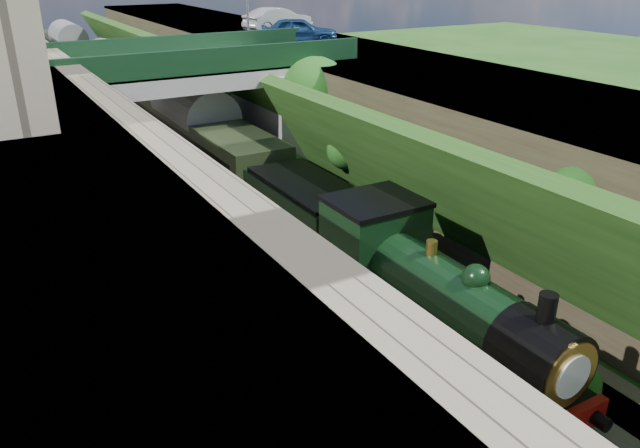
% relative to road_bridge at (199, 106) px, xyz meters
% --- Properties ---
extents(trackbed, '(10.00, 90.00, 0.20)m').
position_rel_road_bridge_xyz_m(trackbed, '(-0.94, -4.00, -3.98)').
color(trackbed, '#473F38').
rests_on(trackbed, ground).
extents(retaining_wall, '(1.00, 90.00, 7.00)m').
position_rel_road_bridge_xyz_m(retaining_wall, '(-6.44, -4.00, -0.58)').
color(retaining_wall, '#756B56').
rests_on(retaining_wall, ground).
extents(street_plateau_right, '(8.00, 90.00, 6.25)m').
position_rel_road_bridge_xyz_m(street_plateau_right, '(8.56, -4.00, -0.95)').
color(street_plateau_right, '#262628').
rests_on(street_plateau_right, ground).
extents(embankment_slope, '(4.21, 90.00, 6.36)m').
position_rel_road_bridge_xyz_m(embankment_slope, '(4.05, -6.03, -1.34)').
color(embankment_slope, '#1E4714').
rests_on(embankment_slope, ground).
extents(track_left, '(2.50, 90.00, 0.20)m').
position_rel_road_bridge_xyz_m(track_left, '(-2.94, -4.00, -3.83)').
color(track_left, black).
rests_on(track_left, trackbed).
extents(track_right, '(2.50, 90.00, 0.20)m').
position_rel_road_bridge_xyz_m(track_right, '(0.26, -4.00, -3.83)').
color(track_right, black).
rests_on(track_right, trackbed).
extents(road_bridge, '(16.00, 6.40, 7.25)m').
position_rel_road_bridge_xyz_m(road_bridge, '(0.00, 0.00, 0.00)').
color(road_bridge, gray).
rests_on(road_bridge, ground).
extents(tree, '(3.60, 3.80, 6.60)m').
position_rel_road_bridge_xyz_m(tree, '(4.97, -3.26, 0.57)').
color(tree, black).
rests_on(tree, ground).
extents(car_blue, '(4.84, 3.58, 1.53)m').
position_rel_road_bridge_xyz_m(car_blue, '(7.59, 3.33, 2.94)').
color(car_blue, navy).
rests_on(car_blue, street_plateau_right).
extents(car_silver, '(5.04, 2.44, 1.59)m').
position_rel_road_bridge_xyz_m(car_silver, '(9.53, 10.04, 2.97)').
color(car_silver, '#A6A7AA').
rests_on(car_silver, street_plateau_right).
extents(locomotive, '(3.10, 10.23, 3.83)m').
position_rel_road_bridge_xyz_m(locomotive, '(0.26, -18.29, -2.18)').
color(locomotive, black).
rests_on(locomotive, trackbed).
extents(tender, '(2.70, 6.00, 3.05)m').
position_rel_road_bridge_xyz_m(tender, '(0.26, -10.93, -2.46)').
color(tender, black).
rests_on(tender, trackbed).
extents(coach_front, '(2.90, 18.00, 3.70)m').
position_rel_road_bridge_xyz_m(coach_front, '(0.26, 1.67, -2.03)').
color(coach_front, black).
rests_on(coach_front, trackbed).
extents(coach_middle, '(2.90, 18.00, 3.70)m').
position_rel_road_bridge_xyz_m(coach_middle, '(0.26, 20.47, -2.03)').
color(coach_middle, black).
rests_on(coach_middle, trackbed).
extents(coach_rear, '(2.90, 18.00, 3.70)m').
position_rel_road_bridge_xyz_m(coach_rear, '(0.26, 39.27, -2.03)').
color(coach_rear, black).
rests_on(coach_rear, trackbed).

